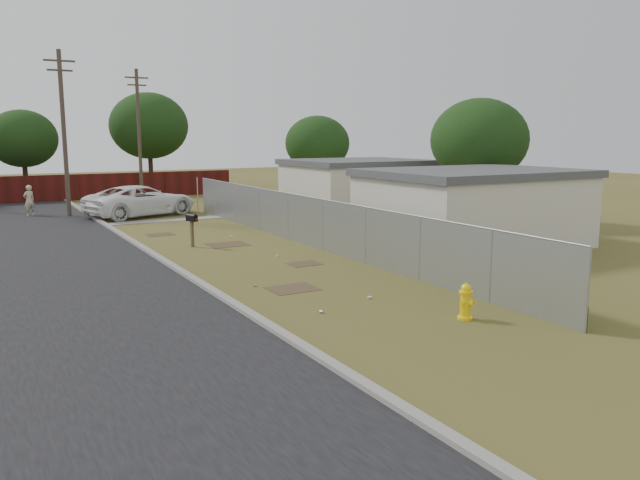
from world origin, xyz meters
TOP-DOWN VIEW (x-y plane):
  - ground at (0.00, 0.00)m, footprint 120.00×120.00m
  - street at (-6.76, 8.05)m, footprint 15.10×60.00m
  - chainlink_fence at (3.12, 1.03)m, footprint 0.10×27.06m
  - privacy_fence at (-6.00, 25.00)m, footprint 30.00×0.12m
  - utility_poles at (-3.67, 20.67)m, footprint 12.60×8.24m
  - houses at (9.70, 3.13)m, footprint 9.30×17.24m
  - horizon_trees at (0.84, 23.56)m, footprint 33.32×31.94m
  - fire_hydrant at (1.49, -9.82)m, footprint 0.47×0.47m
  - mailbox at (-1.12, 3.20)m, footprint 0.37×0.59m
  - pickup_truck at (-0.48, 14.06)m, footprint 6.81×4.81m
  - pedestrian at (-5.89, 17.27)m, footprint 0.75×0.64m
  - scattered_litter at (-0.07, -2.92)m, footprint 2.88×12.40m

SIDE VIEW (x-z plane):
  - ground at x=0.00m, z-range 0.00..0.00m
  - street at x=-6.76m, z-range -0.04..0.08m
  - scattered_litter at x=-0.07m, z-range 0.01..0.08m
  - fire_hydrant at x=1.49m, z-range -0.03..0.90m
  - chainlink_fence at x=3.12m, z-range -0.21..1.81m
  - pickup_truck at x=-0.48m, z-range 0.00..1.73m
  - pedestrian at x=-5.89m, z-range 0.00..1.73m
  - privacy_fence at x=-6.00m, z-range 0.00..1.80m
  - mailbox at x=-1.12m, z-range 0.39..1.74m
  - houses at x=9.70m, z-range 0.01..3.11m
  - horizon_trees at x=0.84m, z-range 0.74..8.52m
  - utility_poles at x=-3.67m, z-range 0.19..9.19m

